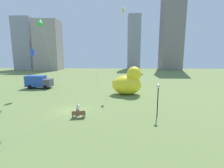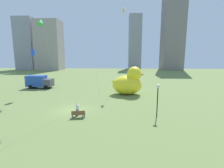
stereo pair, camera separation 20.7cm
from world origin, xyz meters
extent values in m
plane|color=olive|center=(0.00, 0.00, 0.00)|extent=(140.00, 140.00, 0.00)
cube|color=brown|center=(1.52, -2.66, 0.42)|extent=(1.67, 0.67, 0.06)
cube|color=brown|center=(1.55, -2.85, 0.68)|extent=(1.61, 0.29, 0.45)
cube|color=#47474C|center=(0.80, -2.76, 0.20)|extent=(0.13, 0.38, 0.39)
cube|color=#47474C|center=(2.24, -2.56, 0.20)|extent=(0.13, 0.38, 0.39)
cylinder|color=#38476B|center=(1.10, -1.94, 0.39)|extent=(0.18, 0.18, 0.79)
cylinder|color=#38476B|center=(1.30, -1.94, 0.39)|extent=(0.18, 0.18, 0.79)
cylinder|color=white|center=(1.20, -1.94, 1.08)|extent=(0.39, 0.39, 0.59)
sphere|color=#D8AD8C|center=(1.20, -1.94, 1.50)|extent=(0.23, 0.23, 0.23)
cylinder|color=silver|center=(1.93, -2.31, 0.22)|extent=(0.10, 0.10, 0.43)
cylinder|color=silver|center=(2.04, -2.31, 0.22)|extent=(0.10, 0.10, 0.43)
cylinder|color=gold|center=(1.99, -2.31, 0.60)|extent=(0.22, 0.22, 0.33)
sphere|color=#D8AD8C|center=(1.99, -2.31, 0.82)|extent=(0.13, 0.13, 0.13)
ellipsoid|color=yellow|center=(7.81, 9.73, 1.81)|extent=(5.55, 4.10, 3.62)
sphere|color=yellow|center=(9.13, 9.73, 3.95)|extent=(2.70, 2.70, 2.70)
cone|color=orange|center=(10.35, 9.73, 3.81)|extent=(1.22, 1.22, 1.22)
cone|color=yellow|center=(5.40, 9.73, 2.41)|extent=(1.66, 1.45, 1.74)
cylinder|color=black|center=(10.97, -1.94, 1.80)|extent=(0.12, 0.12, 3.60)
sphere|color=#EAEACC|center=(10.97, -1.94, 3.79)|extent=(0.46, 0.46, 0.46)
cube|color=#264CA5|center=(-12.34, 14.73, 1.65)|extent=(4.15, 2.41, 2.40)
cube|color=#4C4C56|center=(-9.50, 14.65, 1.29)|extent=(1.65, 2.34, 1.68)
cylinder|color=black|center=(-9.70, 14.66, 0.45)|extent=(0.96, 2.42, 0.90)
cylinder|color=black|center=(-13.19, 14.75, 0.45)|extent=(0.96, 2.42, 0.90)
cube|color=gray|center=(-40.00, 62.45, 12.56)|extent=(8.80, 10.33, 25.13)
cube|color=#9E938C|center=(-28.00, 60.36, 11.79)|extent=(11.39, 9.56, 23.59)
cube|color=gray|center=(14.00, 68.92, 13.73)|extent=(6.29, 7.93, 27.45)
cube|color=gray|center=(32.00, 64.62, 19.96)|extent=(9.93, 8.98, 39.93)
cylinder|color=silver|center=(-5.66, 7.46, 6.53)|extent=(1.03, 3.25, 13.06)
cone|color=green|center=(-7.27, 7.96, 13.05)|extent=(1.37, 1.67, 1.49)
cylinder|color=green|center=(-7.27, 7.96, 12.15)|extent=(0.04, 0.04, 1.60)
cylinder|color=silver|center=(1.76, 5.70, 10.89)|extent=(2.15, 3.55, 21.78)
cylinder|color=silver|center=(-14.28, 8.02, 9.81)|extent=(2.86, 3.52, 19.62)
cylinder|color=silver|center=(6.53, 14.06, 8.02)|extent=(1.36, 1.08, 16.05)
cube|color=yellow|center=(7.05, 13.39, 16.04)|extent=(0.43, 1.23, 1.27)
cylinder|color=yellow|center=(7.05, 13.39, 15.14)|extent=(0.04, 0.04, 1.60)
cylinder|color=silver|center=(-10.91, 8.79, 3.92)|extent=(1.46, 3.69, 7.84)
cube|color=blue|center=(-9.07, 8.07, 7.83)|extent=(0.72, 0.76, 1.15)
cylinder|color=blue|center=(-9.07, 8.07, 6.93)|extent=(0.04, 0.04, 1.60)
camera|label=1|loc=(6.28, -21.60, 7.47)|focal=26.86mm
camera|label=2|loc=(6.49, -21.59, 7.47)|focal=26.86mm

